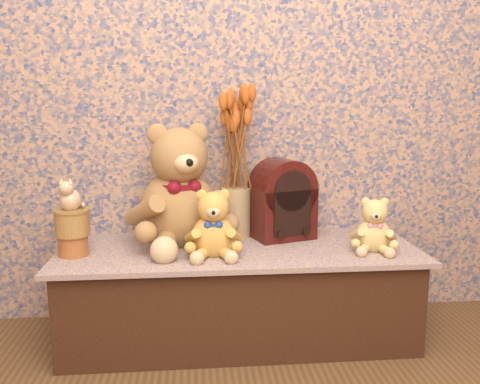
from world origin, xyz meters
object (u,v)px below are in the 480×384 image
object	(u,v)px
teddy_large	(178,180)
teddy_small	(374,222)
ceramic_vase	(236,212)
cat_figurine	(70,193)
biscuit_tin_lower	(73,245)
cathedral_radio	(282,199)
teddy_medium	(213,220)

from	to	relation	value
teddy_large	teddy_small	distance (m)	0.82
ceramic_vase	cat_figurine	size ratio (longest dim) A/B	1.68
ceramic_vase	biscuit_tin_lower	world-z (taller)	ceramic_vase
teddy_large	biscuit_tin_lower	world-z (taller)	teddy_large
biscuit_tin_lower	cat_figurine	world-z (taller)	cat_figurine
ceramic_vase	biscuit_tin_lower	size ratio (longest dim) A/B	1.95
teddy_small	cat_figurine	distance (m)	1.19
teddy_large	cathedral_radio	xyz separation A→B (m)	(0.45, 0.05, -0.10)
teddy_small	cat_figurine	size ratio (longest dim) A/B	1.78
teddy_small	teddy_medium	bearing A→B (deg)	-165.83
teddy_medium	ceramic_vase	bearing A→B (deg)	68.29
teddy_medium	ceramic_vase	xyz separation A→B (m)	(0.11, 0.26, -0.03)
teddy_large	cathedral_radio	world-z (taller)	teddy_large
biscuit_tin_lower	cat_figurine	bearing A→B (deg)	0.00
teddy_small	ceramic_vase	bearing A→B (deg)	168.21
teddy_medium	cat_figurine	size ratio (longest dim) A/B	2.14
cathedral_radio	biscuit_tin_lower	distance (m)	0.88
teddy_small	ceramic_vase	distance (m)	0.59
teddy_medium	ceramic_vase	distance (m)	0.28
teddy_large	teddy_medium	xyz separation A→B (m)	(0.14, -0.18, -0.13)
teddy_medium	cat_figurine	xyz separation A→B (m)	(-0.54, 0.04, 0.11)
teddy_large	cat_figurine	world-z (taller)	teddy_large
cathedral_radio	ceramic_vase	distance (m)	0.22
teddy_medium	teddy_small	xyz separation A→B (m)	(0.64, 0.00, -0.02)
cat_figurine	ceramic_vase	bearing A→B (deg)	28.29
teddy_large	ceramic_vase	distance (m)	0.31
teddy_medium	teddy_small	distance (m)	0.64
teddy_medium	cathedral_radio	bearing A→B (deg)	36.75
biscuit_tin_lower	ceramic_vase	bearing A→B (deg)	18.88
biscuit_tin_lower	teddy_medium	bearing A→B (deg)	-3.92
teddy_small	teddy_large	bearing A→B (deg)	-178.65
teddy_large	ceramic_vase	size ratio (longest dim) A/B	2.48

